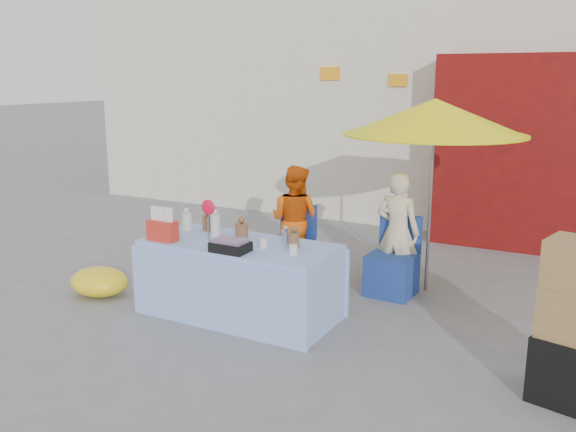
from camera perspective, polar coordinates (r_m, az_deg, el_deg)
The scene contains 9 objects.
ground at distance 5.73m, azimuth -3.74°, elevation -10.90°, with size 80.00×80.00×0.00m, color slate.
backdrop at distance 12.20m, azimuth 17.84°, elevation 16.10°, with size 14.00×8.00×7.80m.
market_table at distance 6.02m, azimuth -4.59°, elevation -5.81°, with size 1.95×0.93×1.17m.
chair_left at distance 7.16m, azimuth 0.16°, elevation -3.75°, with size 0.51×0.50×0.85m.
chair_right at distance 6.70m, azimuth 9.72°, elevation -5.14°, with size 0.51×0.50×0.85m.
vendor_orange at distance 7.17m, azimuth 0.65°, elevation -0.42°, with size 0.64×0.50×1.31m, color #E6580C.
vendor_beige at distance 6.71m, azimuth 10.20°, elevation -1.50°, with size 0.48×0.32×1.33m, color beige.
umbrella at distance 6.57m, azimuth 13.56°, elevation 8.92°, with size 1.90×1.90×2.09m.
tarp_bundle at distance 6.92m, azimuth -17.23°, elevation -5.88°, with size 0.67×0.54×0.30m, color yellow.
Camera 1 is at (2.76, -4.45, 2.32)m, focal length 38.00 mm.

